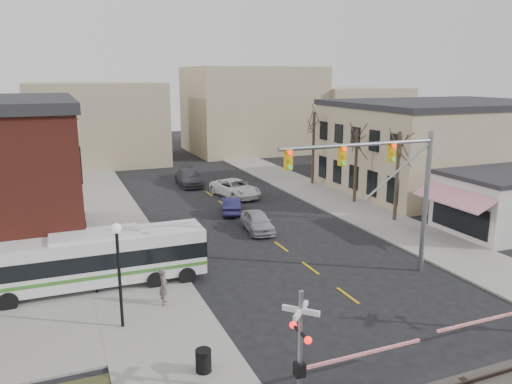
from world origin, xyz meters
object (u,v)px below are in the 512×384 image
(street_lamp, at_px, (118,255))
(pedestrian_near, at_px, (164,286))
(transit_bus, at_px, (97,258))
(pedestrian_far, at_px, (102,275))
(rr_crossing_west, at_px, (311,344))
(car_c, at_px, (235,188))
(car_a, at_px, (257,221))
(car_b, at_px, (231,205))
(car_d, at_px, (189,177))
(trash_bin, at_px, (203,361))
(traffic_signal_mast, at_px, (389,177))

(street_lamp, distance_m, pedestrian_near, 3.62)
(transit_bus, xyz_separation_m, pedestrian_far, (0.17, -0.69, -0.67))
(pedestrian_far, bearing_deg, pedestrian_near, -77.96)
(rr_crossing_west, xyz_separation_m, pedestrian_far, (-5.84, 11.51, -0.99))
(transit_bus, bearing_deg, car_c, 50.18)
(car_a, bearing_deg, rr_crossing_west, -100.08)
(transit_bus, relative_size, pedestrian_near, 6.19)
(transit_bus, bearing_deg, rr_crossing_west, -63.78)
(car_c, bearing_deg, street_lamp, -135.32)
(car_a, distance_m, pedestrian_far, 13.04)
(pedestrian_far, bearing_deg, car_b, 14.87)
(transit_bus, relative_size, pedestrian_far, 6.54)
(car_d, height_order, pedestrian_far, pedestrian_far)
(rr_crossing_west, height_order, trash_bin, rr_crossing_west)
(street_lamp, height_order, car_b, street_lamp)
(pedestrian_near, bearing_deg, rr_crossing_west, -146.54)
(street_lamp, relative_size, car_c, 0.84)
(street_lamp, relative_size, car_a, 1.11)
(car_b, xyz_separation_m, pedestrian_far, (-11.15, -11.74, 0.31))
(car_a, height_order, pedestrian_far, pedestrian_far)
(traffic_signal_mast, height_order, car_c, traffic_signal_mast)
(transit_bus, height_order, pedestrian_far, transit_bus)
(car_b, distance_m, pedestrian_near, 16.80)
(street_lamp, bearing_deg, car_c, 58.51)
(trash_bin, bearing_deg, car_d, 76.16)
(transit_bus, bearing_deg, traffic_signal_mast, -17.13)
(street_lamp, bearing_deg, car_a, 44.78)
(traffic_signal_mast, height_order, pedestrian_near, traffic_signal_mast)
(car_c, bearing_deg, traffic_signal_mast, -100.70)
(car_d, bearing_deg, trash_bin, -101.31)
(rr_crossing_west, bearing_deg, car_d, 82.08)
(transit_bus, bearing_deg, trash_bin, -73.09)
(rr_crossing_west, bearing_deg, car_b, 77.14)
(car_a, bearing_deg, street_lamp, -128.53)
(car_b, bearing_deg, car_c, -94.95)
(car_c, height_order, pedestrian_far, pedestrian_far)
(traffic_signal_mast, relative_size, car_c, 1.62)
(rr_crossing_west, relative_size, car_b, 1.37)
(trash_bin, xyz_separation_m, car_d, (7.94, 32.24, 0.23))
(trash_bin, bearing_deg, pedestrian_near, 91.48)
(traffic_signal_mast, relative_size, trash_bin, 10.43)
(car_d, bearing_deg, traffic_signal_mast, -79.44)
(trash_bin, bearing_deg, car_a, 61.08)
(car_b, height_order, car_d, car_d)
(pedestrian_near, bearing_deg, pedestrian_far, 56.84)
(transit_bus, relative_size, trash_bin, 12.81)
(rr_crossing_west, height_order, car_a, rr_crossing_west)
(street_lamp, bearing_deg, pedestrian_near, 35.18)
(transit_bus, height_order, car_b, transit_bus)
(pedestrian_far, bearing_deg, transit_bus, 72.24)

